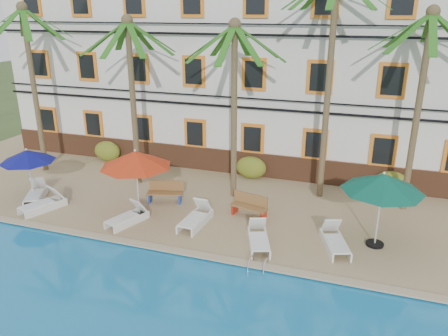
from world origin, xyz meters
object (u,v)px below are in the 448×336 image
(palm_a, at_px, (31,67))
(pool_ladder, at_px, (258,268))
(palm_d, at_px, (331,59))
(lounger_c, at_px, (128,217))
(palm_e, at_px, (422,85))
(lounger_a, at_px, (36,193))
(palm_c, at_px, (234,87))
(umbrella_blue, at_px, (27,156))
(lounger_f, at_px, (335,240))
(bench_right, at_px, (250,205))
(lounger_b, at_px, (44,203))
(palm_b, at_px, (131,79))
(bench_left, at_px, (165,191))
(lounger_d, at_px, (196,217))
(lounger_e, at_px, (259,238))
(umbrella_red, at_px, (136,159))
(umbrella_green, at_px, (383,183))

(palm_a, distance_m, pool_ladder, 14.78)
(palm_d, bearing_deg, lounger_c, -143.05)
(palm_e, relative_size, lounger_a, 4.12)
(palm_c, xyz_separation_m, umbrella_blue, (-8.22, -3.11, -2.89))
(palm_c, xyz_separation_m, palm_d, (3.65, 1.23, 1.09))
(palm_c, xyz_separation_m, lounger_f, (4.69, -3.19, -4.56))
(lounger_f, relative_size, bench_right, 1.27)
(palm_c, bearing_deg, lounger_b, -150.95)
(lounger_a, height_order, lounger_b, lounger_b)
(umbrella_blue, bearing_deg, palm_b, 42.13)
(lounger_a, relative_size, pool_ladder, 2.61)
(bench_left, bearing_deg, lounger_c, -102.18)
(palm_e, distance_m, lounger_c, 12.29)
(lounger_a, xyz_separation_m, lounger_d, (7.51, 0.03, 0.01))
(pool_ladder, bearing_deg, palm_e, 53.62)
(palm_c, height_order, lounger_f, palm_c)
(lounger_e, bearing_deg, palm_a, 162.11)
(lounger_e, relative_size, lounger_f, 0.99)
(umbrella_blue, distance_m, lounger_d, 7.86)
(palm_a, xyz_separation_m, palm_d, (13.89, 1.11, 0.73))
(palm_c, relative_size, lounger_c, 4.03)
(palm_c, xyz_separation_m, lounger_d, (-0.54, -3.10, -4.55))
(palm_c, xyz_separation_m, umbrella_red, (-3.00, -3.11, -2.46))
(lounger_a, distance_m, lounger_d, 7.51)
(palm_c, bearing_deg, bench_right, -54.74)
(palm_e, xyz_separation_m, lounger_e, (-4.97, -4.87, -4.84))
(lounger_d, bearing_deg, umbrella_blue, -179.93)
(umbrella_green, bearing_deg, palm_a, 170.66)
(palm_c, relative_size, lounger_b, 3.83)
(lounger_a, relative_size, lounger_e, 0.99)
(lounger_f, height_order, bench_left, bench_left)
(palm_e, relative_size, lounger_b, 4.07)
(umbrella_red, bearing_deg, bench_left, 75.55)
(umbrella_green, distance_m, lounger_c, 9.45)
(umbrella_blue, xyz_separation_m, lounger_d, (7.68, 0.01, -1.67))
(palm_a, distance_m, bench_right, 12.57)
(palm_b, height_order, lounger_a, palm_b)
(lounger_e, relative_size, pool_ladder, 2.63)
(palm_a, bearing_deg, lounger_f, -12.50)
(umbrella_green, relative_size, lounger_d, 1.41)
(lounger_d, distance_m, pool_ladder, 3.75)
(umbrella_blue, bearing_deg, umbrella_green, 2.22)
(palm_b, height_order, palm_d, palm_d)
(lounger_a, height_order, pool_ladder, lounger_a)
(bench_left, bearing_deg, palm_c, 30.82)
(palm_c, relative_size, pool_ladder, 10.12)
(bench_right, bearing_deg, lounger_c, -154.31)
(palm_d, height_order, bench_left, palm_d)
(palm_e, distance_m, lounger_b, 15.71)
(palm_c, relative_size, umbrella_green, 2.71)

